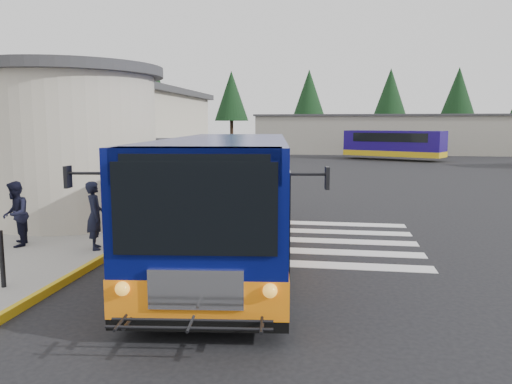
# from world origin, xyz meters

# --- Properties ---
(ground) EXTENTS (140.00, 140.00, 0.00)m
(ground) POSITION_xyz_m (0.00, 0.00, 0.00)
(ground) COLOR black
(ground) RESTS_ON ground
(sidewalk) EXTENTS (10.00, 34.00, 0.15)m
(sidewalk) POSITION_xyz_m (-9.00, 4.00, 0.07)
(sidewalk) COLOR gray
(sidewalk) RESTS_ON ground
(curb_strip) EXTENTS (0.12, 34.00, 0.16)m
(curb_strip) POSITION_xyz_m (-4.05, 4.00, 0.08)
(curb_strip) COLOR gold
(curb_strip) RESTS_ON ground
(station_building) EXTENTS (12.70, 18.70, 4.80)m
(station_building) POSITION_xyz_m (-10.84, 6.91, 2.57)
(station_building) COLOR #B6AD9A
(station_building) RESTS_ON ground
(crosswalk) EXTENTS (8.00, 5.35, 0.01)m
(crosswalk) POSITION_xyz_m (-0.50, -0.80, 0.01)
(crosswalk) COLOR silver
(crosswalk) RESTS_ON ground
(depot_building) EXTENTS (26.40, 8.40, 4.20)m
(depot_building) POSITION_xyz_m (6.00, 42.00, 2.11)
(depot_building) COLOR gray
(depot_building) RESTS_ON ground
(tree_line) EXTENTS (58.40, 4.40, 10.00)m
(tree_line) POSITION_xyz_m (6.29, 50.00, 6.77)
(tree_line) COLOR black
(tree_line) RESTS_ON ground
(transit_bus) EXTENTS (4.20, 10.39, 2.87)m
(transit_bus) POSITION_xyz_m (-1.19, -3.14, 1.37)
(transit_bus) COLOR #070D54
(transit_bus) RESTS_ON ground
(pedestrian_a) EXTENTS (0.64, 0.73, 1.67)m
(pedestrian_a) POSITION_xyz_m (-4.50, -3.13, 0.99)
(pedestrian_a) COLOR black
(pedestrian_a) RESTS_ON sidewalk
(pedestrian_b) EXTENTS (0.90, 0.98, 1.63)m
(pedestrian_b) POSITION_xyz_m (-6.59, -3.17, 0.97)
(pedestrian_b) COLOR black
(pedestrian_b) RESTS_ON sidewalk
(bollard) EXTENTS (0.09, 0.09, 1.09)m
(bollard) POSITION_xyz_m (-4.87, -6.11, 0.69)
(bollard) COLOR black
(bollard) RESTS_ON sidewalk
(far_bus_a) EXTENTS (8.85, 6.17, 2.24)m
(far_bus_a) POSITION_xyz_m (6.52, 31.61, 1.46)
(far_bus_a) COLOR #180864
(far_bus_a) RESTS_ON ground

